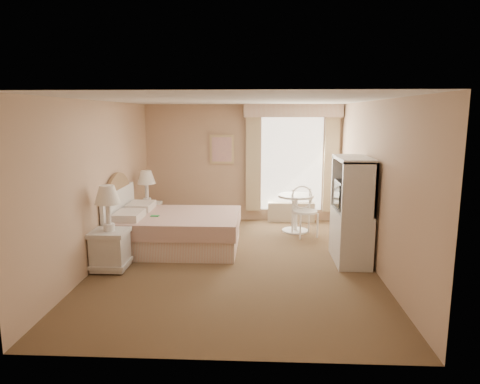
# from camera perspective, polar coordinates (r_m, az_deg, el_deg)

# --- Properties ---
(room) EXTENTS (4.21, 5.51, 2.51)m
(room) POSITION_cam_1_polar(r_m,az_deg,el_deg) (6.53, -0.63, 1.12)
(room) COLOR brown
(room) RESTS_ON ground
(window) EXTENTS (2.05, 0.22, 2.51)m
(window) POSITION_cam_1_polar(r_m,az_deg,el_deg) (9.16, 6.95, 4.29)
(window) COLOR white
(window) RESTS_ON room
(framed_art) EXTENTS (0.52, 0.04, 0.62)m
(framed_art) POSITION_cam_1_polar(r_m,az_deg,el_deg) (9.21, -2.44, 5.70)
(framed_art) COLOR #D3B681
(framed_art) RESTS_ON room
(bed) EXTENTS (2.09, 1.60, 1.41)m
(bed) POSITION_cam_1_polar(r_m,az_deg,el_deg) (7.49, -8.96, -4.91)
(bed) COLOR #DAA48D
(bed) RESTS_ON room
(nightstand_near) EXTENTS (0.52, 0.52, 1.26)m
(nightstand_near) POSITION_cam_1_polar(r_m,az_deg,el_deg) (6.65, -16.98, -6.01)
(nightstand_near) COLOR silver
(nightstand_near) RESTS_ON room
(nightstand_far) EXTENTS (0.49, 0.49, 1.20)m
(nightstand_far) POSITION_cam_1_polar(r_m,az_deg,el_deg) (8.63, -12.23, -2.23)
(nightstand_far) COLOR silver
(nightstand_far) RESTS_ON room
(round_table) EXTENTS (0.70, 0.70, 0.74)m
(round_table) POSITION_cam_1_polar(r_m,az_deg,el_deg) (8.49, 7.43, -2.00)
(round_table) COLOR white
(round_table) RESTS_ON room
(cafe_chair) EXTENTS (0.59, 0.59, 0.95)m
(cafe_chair) POSITION_cam_1_polar(r_m,az_deg,el_deg) (8.23, 8.49, -2.00)
(cafe_chair) COLOR white
(cafe_chair) RESTS_ON room
(armoire) EXTENTS (0.50, 0.99, 1.65)m
(armoire) POSITION_cam_1_polar(r_m,az_deg,el_deg) (6.90, 14.66, -3.49)
(armoire) COLOR silver
(armoire) RESTS_ON room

